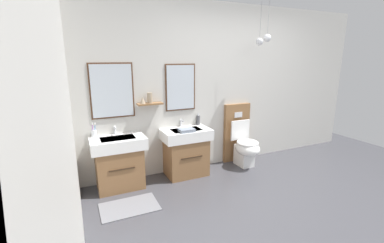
% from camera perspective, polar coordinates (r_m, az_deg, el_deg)
% --- Properties ---
extents(ground_plane, '(6.35, 4.92, 0.10)m').
position_cam_1_polar(ground_plane, '(3.58, 24.28, -17.89)').
color(ground_plane, '#3D3D42').
rests_on(ground_plane, ground).
extents(wall_back, '(5.15, 0.62, 2.58)m').
position_cam_1_polar(wall_back, '(4.46, 8.25, 7.56)').
color(wall_back, beige).
rests_on(wall_back, ground).
extents(wall_left, '(0.12, 3.72, 2.58)m').
position_cam_1_polar(wall_left, '(1.98, -26.48, -1.39)').
color(wall_left, beige).
rests_on(wall_left, ground).
extents(bath_mat, '(0.68, 0.44, 0.01)m').
position_cam_1_polar(bath_mat, '(3.41, -13.41, -17.57)').
color(bath_mat, slate).
rests_on(bath_mat, ground).
extents(vanity_sink_left, '(0.72, 0.47, 0.72)m').
position_cam_1_polar(vanity_sink_left, '(3.76, -15.53, -8.27)').
color(vanity_sink_left, brown).
rests_on(vanity_sink_left, ground).
extents(tap_on_left_sink, '(0.03, 0.13, 0.11)m').
position_cam_1_polar(tap_on_left_sink, '(3.79, -16.34, -1.62)').
color(tap_on_left_sink, silver).
rests_on(tap_on_left_sink, vanity_sink_left).
extents(vanity_sink_right, '(0.72, 0.47, 0.72)m').
position_cam_1_polar(vanity_sink_right, '(4.02, -1.37, -6.34)').
color(vanity_sink_right, brown).
rests_on(vanity_sink_right, ground).
extents(tap_on_right_sink, '(0.03, 0.13, 0.11)m').
position_cam_1_polar(tap_on_right_sink, '(4.04, -2.34, -0.14)').
color(tap_on_right_sink, silver).
rests_on(tap_on_right_sink, vanity_sink_right).
extents(toilet, '(0.48, 0.62, 1.00)m').
position_cam_1_polar(toilet, '(4.49, 10.74, -4.44)').
color(toilet, brown).
rests_on(toilet, ground).
extents(toothbrush_cup, '(0.07, 0.07, 0.19)m').
position_cam_1_polar(toothbrush_cup, '(3.76, -20.47, -2.35)').
color(toothbrush_cup, silver).
rests_on(toothbrush_cup, vanity_sink_left).
extents(soap_dispenser, '(0.06, 0.06, 0.18)m').
position_cam_1_polar(soap_dispenser, '(4.16, 1.35, 0.35)').
color(soap_dispenser, '#4C4C51').
rests_on(soap_dispenser, vanity_sink_right).
extents(folded_hand_towel, '(0.22, 0.16, 0.04)m').
position_cam_1_polar(folded_hand_towel, '(3.78, -1.16, -1.90)').
color(folded_hand_towel, gray).
rests_on(folded_hand_towel, vanity_sink_right).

